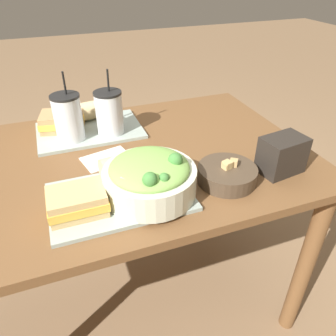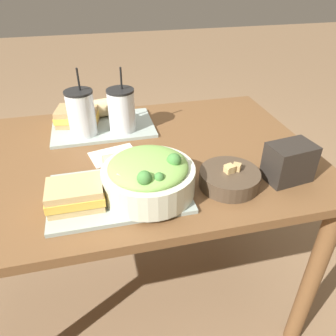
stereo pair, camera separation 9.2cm
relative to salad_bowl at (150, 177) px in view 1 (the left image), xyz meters
name	(u,v)px [view 1 (the left image)]	position (x,y,z in m)	size (l,w,h in m)	color
ground_plane	(121,300)	(-0.09, 0.23, -0.82)	(12.00, 12.00, 0.00)	#846647
dining_table	(107,186)	(-0.09, 0.23, -0.17)	(1.40, 0.83, 0.75)	brown
tray_near	(120,197)	(-0.08, 0.02, -0.06)	(0.39, 0.26, 0.01)	#99A89E
tray_far	(90,130)	(-0.10, 0.46, -0.06)	(0.39, 0.26, 0.01)	#99A89E
salad_bowl	(150,177)	(0.00, 0.00, 0.00)	(0.26, 0.26, 0.13)	beige
soup_bowl	(227,174)	(0.24, -0.01, -0.04)	(0.18, 0.18, 0.07)	#473828
sandwich_near	(77,202)	(-0.20, -0.01, -0.02)	(0.15, 0.11, 0.06)	tan
baguette_near	(126,165)	(-0.04, 0.11, -0.02)	(0.15, 0.09, 0.07)	#DBBC84
sandwich_far	(62,121)	(-0.19, 0.50, -0.02)	(0.18, 0.15, 0.06)	tan
baguette_far	(88,111)	(-0.08, 0.55, -0.02)	(0.13, 0.09, 0.07)	#DBBC84
drink_cup_dark	(68,119)	(-0.17, 0.41, 0.02)	(0.10, 0.10, 0.25)	silver
drink_cup_red	(109,114)	(-0.02, 0.41, 0.02)	(0.10, 0.10, 0.24)	silver
chip_bag	(282,155)	(0.42, -0.02, -0.01)	(0.14, 0.11, 0.12)	#28231E
napkin_folded	(107,159)	(-0.08, 0.24, -0.07)	(0.18, 0.14, 0.00)	silver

